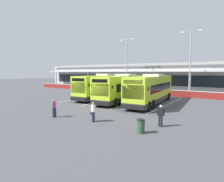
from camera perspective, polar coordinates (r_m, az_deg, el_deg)
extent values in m
plane|color=#4C4C51|center=(21.63, -4.49, -4.89)|extent=(200.00, 200.00, 0.00)
cube|color=#B7B7B2|center=(45.57, 17.27, 3.96)|extent=(70.00, 10.00, 5.50)
cube|color=#19232D|center=(40.82, 15.19, 3.20)|extent=(66.00, 0.08, 2.20)
cube|color=#4C4C51|center=(40.79, 15.29, 7.20)|extent=(68.00, 0.08, 0.60)
cube|color=beige|center=(39.39, 14.55, 5.90)|extent=(67.00, 3.00, 0.24)
cube|color=gray|center=(45.59, 17.39, 7.73)|extent=(70.00, 10.00, 0.50)
cylinder|color=#999999|center=(57.04, -16.81, 3.63)|extent=(0.20, 0.20, 4.20)
cylinder|color=#999999|center=(48.05, -7.44, 3.47)|extent=(0.20, 0.20, 4.20)
cylinder|color=#999999|center=(40.88, 5.68, 3.10)|extent=(0.20, 0.20, 4.20)
cylinder|color=#999999|center=(36.61, 23.00, 2.36)|extent=(0.20, 0.20, 4.20)
cube|color=maroon|center=(33.98, 10.97, -0.23)|extent=(60.00, 0.36, 1.00)
cube|color=#B2B2B2|center=(33.93, 10.99, 0.70)|extent=(60.00, 0.40, 0.10)
cube|color=#B7DB2D|center=(28.89, -2.79, 1.63)|extent=(3.61, 12.18, 3.19)
cube|color=#333333|center=(29.02, -2.78, -0.96)|extent=(3.63, 12.20, 0.56)
cube|color=black|center=(29.21, -2.38, 2.15)|extent=(3.42, 9.79, 0.96)
cube|color=black|center=(24.05, -10.31, 1.05)|extent=(2.31, 0.30, 1.40)
cube|color=black|center=(23.98, -10.37, 3.43)|extent=(2.05, 0.26, 0.40)
cube|color=silver|center=(29.67, -1.78, 5.09)|extent=(2.29, 2.97, 0.28)
cube|color=black|center=(24.14, -10.41, -2.52)|extent=(2.45, 0.38, 0.44)
cube|color=black|center=(23.41, -7.03, 1.83)|extent=(0.09, 0.13, 0.36)
cube|color=black|center=(25.24, -12.37, 2.02)|extent=(0.09, 0.13, 0.36)
cylinder|color=black|center=(32.46, 3.31, -0.37)|extent=(0.41, 1.06, 1.04)
cylinder|color=black|center=(33.56, -0.36, -0.16)|extent=(0.41, 1.06, 1.04)
cylinder|color=black|center=(25.71, -4.29, -2.00)|extent=(0.41, 1.06, 1.04)
cylinder|color=black|center=(27.09, -8.51, -1.65)|extent=(0.41, 1.06, 1.04)
cylinder|color=black|center=(24.57, -6.09, -2.39)|extent=(0.41, 1.06, 1.04)
cylinder|color=black|center=(26.01, -10.39, -1.99)|extent=(0.41, 1.06, 1.04)
cube|color=#B7DB2D|center=(25.80, 3.42, 1.12)|extent=(3.61, 12.18, 3.19)
cube|color=#333333|center=(25.94, 3.40, -1.77)|extent=(3.63, 12.20, 0.56)
cube|color=black|center=(26.14, 3.80, 1.72)|extent=(3.42, 9.79, 0.96)
cube|color=black|center=(20.61, -3.78, 0.35)|extent=(2.31, 0.30, 1.40)
cube|color=black|center=(20.53, -3.81, 3.13)|extent=(2.05, 0.26, 0.40)
cube|color=silver|center=(26.62, 4.38, 5.00)|extent=(2.29, 2.97, 0.28)
cube|color=black|center=(20.71, -3.92, -3.81)|extent=(2.45, 0.38, 0.44)
cube|color=black|center=(20.13, 0.24, 1.23)|extent=(0.09, 0.13, 0.36)
cube|color=black|center=(21.68, -6.51, 1.52)|extent=(0.09, 0.13, 0.36)
cylinder|color=black|center=(29.70, 9.34, -1.02)|extent=(0.41, 1.06, 1.04)
cylinder|color=black|center=(30.59, 5.13, -0.77)|extent=(0.41, 1.06, 1.04)
cylinder|color=black|center=(22.58, 2.60, -3.08)|extent=(0.41, 1.06, 1.04)
cylinder|color=black|center=(23.73, -2.57, -2.65)|extent=(0.41, 1.06, 1.04)
cylinder|color=black|center=(21.35, 0.92, -3.59)|extent=(0.41, 1.06, 1.04)
cylinder|color=black|center=(22.57, -4.44, -3.10)|extent=(0.41, 1.06, 1.04)
cube|color=#B7DB2D|center=(23.97, 11.96, 0.65)|extent=(3.61, 12.18, 3.19)
cube|color=#333333|center=(24.12, 11.90, -2.46)|extent=(3.63, 12.20, 0.56)
cube|color=black|center=(24.33, 12.25, 1.30)|extent=(3.42, 9.79, 0.96)
cube|color=black|center=(18.38, 6.47, -0.34)|extent=(2.31, 0.30, 1.40)
cube|color=black|center=(18.29, 6.50, 2.78)|extent=(2.05, 0.26, 0.40)
cube|color=silver|center=(24.84, 12.73, 4.82)|extent=(2.29, 2.97, 0.28)
cube|color=black|center=(18.50, 6.29, -4.99)|extent=(2.45, 0.38, 0.44)
cube|color=black|center=(18.17, 11.15, 0.63)|extent=(0.09, 0.13, 0.36)
cube|color=black|center=(19.26, 2.89, 1.02)|extent=(0.09, 0.13, 0.36)
cylinder|color=black|center=(28.25, 16.99, -1.54)|extent=(0.41, 1.06, 1.04)
cylinder|color=black|center=(28.84, 12.35, -1.28)|extent=(0.41, 1.06, 1.04)
cylinder|color=black|center=(20.76, 12.42, -3.99)|extent=(0.41, 1.06, 1.04)
cylinder|color=black|center=(21.56, 6.32, -3.53)|extent=(0.41, 1.06, 1.04)
cylinder|color=black|center=(19.45, 11.22, -4.63)|extent=(0.41, 1.06, 1.04)
cylinder|color=black|center=(20.29, 4.78, -4.10)|extent=(0.41, 1.06, 1.04)
cube|color=silver|center=(30.16, -6.71, -1.86)|extent=(0.14, 13.00, 0.01)
cube|color=silver|center=(27.62, -0.10, -2.53)|extent=(0.14, 13.00, 0.01)
cube|color=silver|center=(25.51, 7.72, -3.27)|extent=(0.14, 13.00, 0.01)
cube|color=silver|center=(23.97, 16.76, -4.06)|extent=(0.14, 13.00, 0.01)
cube|color=#33333D|center=(15.28, -5.75, -7.78)|extent=(0.20, 0.22, 0.84)
cube|color=#33333D|center=(15.09, -5.87, -7.96)|extent=(0.20, 0.22, 0.84)
cube|color=silver|center=(15.04, -5.84, -5.28)|extent=(0.40, 0.33, 0.56)
cube|color=silver|center=(15.23, -6.22, -5.25)|extent=(0.12, 0.13, 0.54)
cube|color=silver|center=(14.85, -5.44, -5.53)|extent=(0.12, 0.13, 0.54)
sphere|color=tan|center=(14.97, -5.85, -3.81)|extent=(0.22, 0.22, 0.22)
cube|color=#194C9E|center=(15.40, -6.26, -6.88)|extent=(0.22, 0.30, 0.22)
cylinder|color=#194C9E|center=(15.36, -6.27, -6.23)|extent=(0.02, 0.02, 0.16)
cube|color=black|center=(14.33, 14.46, -8.86)|extent=(0.19, 0.21, 0.84)
cube|color=black|center=(14.21, 15.10, -9.00)|extent=(0.19, 0.21, 0.84)
cube|color=black|center=(14.11, 14.85, -6.18)|extent=(0.39, 0.31, 0.56)
cube|color=black|center=(14.12, 13.95, -6.26)|extent=(0.12, 0.12, 0.54)
cube|color=black|center=(14.11, 15.75, -6.32)|extent=(0.12, 0.12, 0.54)
sphere|color=#DBB293|center=(14.04, 14.89, -4.62)|extent=(0.22, 0.22, 0.22)
cube|color=#33333D|center=(17.45, -17.14, -6.31)|extent=(0.22, 0.23, 0.84)
cube|color=#33333D|center=(17.30, -17.57, -6.42)|extent=(0.22, 0.23, 0.84)
cube|color=#A32D89|center=(17.25, -17.42, -4.09)|extent=(0.40, 0.39, 0.56)
cube|color=#A32D89|center=(17.47, -17.37, -4.06)|extent=(0.13, 0.13, 0.54)
cube|color=#A32D89|center=(17.03, -17.46, -4.31)|extent=(0.13, 0.13, 0.54)
sphere|color=tan|center=(17.18, -17.46, -2.81)|extent=(0.22, 0.22, 0.22)
cylinder|color=#9E9EA3|center=(39.22, 4.58, 7.96)|extent=(0.20, 0.20, 11.00)
cylinder|color=#9E9EA3|center=(39.79, 4.65, 15.68)|extent=(2.80, 0.10, 0.10)
cube|color=silver|center=(40.47, 2.86, 15.38)|extent=(0.44, 0.28, 0.20)
cube|color=silver|center=(39.11, 6.50, 15.69)|extent=(0.44, 0.28, 0.20)
cylinder|color=#9E9EA3|center=(33.94, 22.92, 7.87)|extent=(0.20, 0.20, 11.00)
cylinder|color=#9E9EA3|center=(34.60, 23.29, 16.75)|extent=(2.80, 0.10, 0.10)
cube|color=silver|center=(34.88, 20.93, 16.58)|extent=(0.44, 0.28, 0.20)
cube|color=silver|center=(34.33, 25.67, 16.57)|extent=(0.44, 0.28, 0.20)
cylinder|color=#2D5133|center=(12.53, 8.86, -10.85)|extent=(0.52, 0.52, 0.85)
cylinder|color=black|center=(12.41, 8.90, -8.79)|extent=(0.54, 0.54, 0.08)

